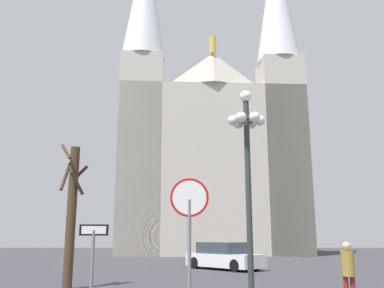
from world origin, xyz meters
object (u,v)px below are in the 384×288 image
(stop_sign, at_px, (191,218))
(bare_tree, at_px, (73,212))
(street_lamp, at_px, (249,163))
(cathedral, at_px, (211,152))
(pedestrian_walking, at_px, (350,269))
(one_way_arrow_sign, at_px, (94,259))
(parked_car_near_white, at_px, (225,257))

(stop_sign, bearing_deg, bare_tree, 126.88)
(street_lamp, bearing_deg, cathedral, 89.44)
(stop_sign, distance_m, street_lamp, 2.89)
(cathedral, relative_size, pedestrian_walking, 20.74)
(stop_sign, bearing_deg, pedestrian_walking, 19.99)
(street_lamp, bearing_deg, bare_tree, 146.45)
(one_way_arrow_sign, bearing_deg, cathedral, 83.26)
(bare_tree, bearing_deg, street_lamp, -33.55)
(stop_sign, bearing_deg, cathedral, 86.80)
(cathedral, height_order, street_lamp, cathedral)
(one_way_arrow_sign, xyz_separation_m, street_lamp, (3.71, 1.85, 2.45))
(cathedral, xyz_separation_m, street_lamp, (-0.32, -32.23, -6.83))
(street_lamp, bearing_deg, one_way_arrow_sign, -153.46)
(cathedral, xyz_separation_m, one_way_arrow_sign, (-4.03, -34.09, -9.29))
(cathedral, relative_size, street_lamp, 5.91)
(bare_tree, bearing_deg, one_way_arrow_sign, -69.18)
(parked_car_near_white, bearing_deg, bare_tree, -125.24)
(pedestrian_walking, bearing_deg, cathedral, 93.66)
(stop_sign, xyz_separation_m, street_lamp, (1.59, 1.84, 1.56))
(parked_car_near_white, xyz_separation_m, pedestrian_walking, (2.18, -12.98, 0.33))
(one_way_arrow_sign, xyz_separation_m, bare_tree, (-2.20, 5.77, 1.35))
(stop_sign, xyz_separation_m, pedestrian_walking, (3.99, 1.45, -1.20))
(pedestrian_walking, bearing_deg, one_way_arrow_sign, -166.46)
(cathedral, bearing_deg, stop_sign, -93.20)
(bare_tree, relative_size, parked_car_near_white, 1.14)
(one_way_arrow_sign, relative_size, pedestrian_walking, 1.24)
(cathedral, height_order, bare_tree, cathedral)
(one_way_arrow_sign, bearing_deg, parked_car_near_white, 74.76)
(stop_sign, bearing_deg, street_lamp, 49.08)
(bare_tree, bearing_deg, stop_sign, -53.12)
(stop_sign, distance_m, parked_car_near_white, 14.63)
(stop_sign, height_order, one_way_arrow_sign, stop_sign)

